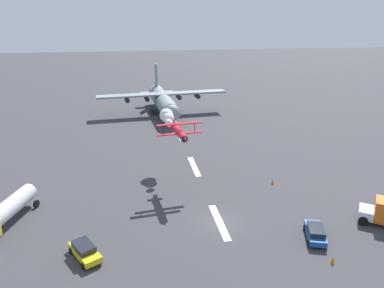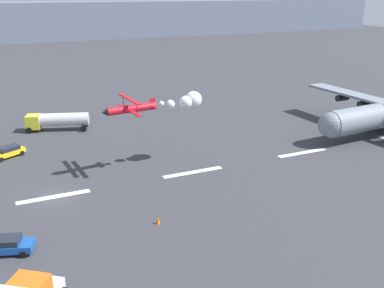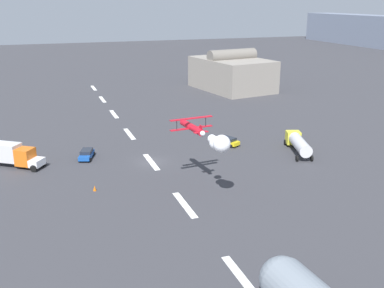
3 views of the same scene
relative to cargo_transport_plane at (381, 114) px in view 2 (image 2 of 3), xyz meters
The scene contains 11 objects.
ground_plane 50.33m from the cargo_transport_plane, behind, with size 440.00×440.00×0.00m, color #38383D.
runway_stripe_4 50.33m from the cargo_transport_plane, behind, with size 8.00×0.90×0.01m, color white.
runway_stripe_5 33.33m from the cargo_transport_plane, behind, with size 8.00×0.90×0.01m, color white.
runway_stripe_6 16.48m from the cargo_transport_plane, behind, with size 8.00×0.90×0.01m, color white.
mountain_ridge_distant 170.47m from the cargo_transport_plane, 107.13° to the left, with size 396.00×16.00×16.72m, color slate.
cargo_transport_plane is the anchor object (origin of this frame).
stunt_biplane_red 34.66m from the cargo_transport_plane, behind, with size 13.51×6.33×2.28m.
fuel_tanker_truck 51.95m from the cargo_transport_plane, 153.38° to the left, with size 10.18×5.53×2.90m.
followme_car_yellow 56.53m from the cargo_transport_plane, 168.44° to the right, with size 4.83×3.15×1.52m.
airport_staff_sedan 56.03m from the cargo_transport_plane, 165.98° to the left, with size 4.79×3.75×1.52m.
traffic_cone_far 43.26m from the cargo_transport_plane, 163.97° to the right, with size 0.44×0.44×0.75m, color orange.
Camera 2 is at (-3.47, -46.01, 21.86)m, focal length 40.37 mm.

